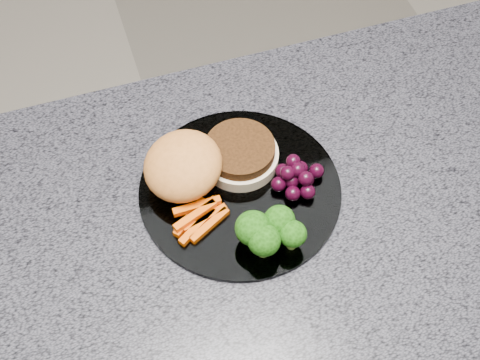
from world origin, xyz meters
TOP-DOWN VIEW (x-y plane):
  - countertop at (0.00, 0.00)m, footprint 1.20×0.60m
  - plate at (-0.01, 0.07)m, footprint 0.26×0.26m
  - burger at (-0.05, 0.11)m, footprint 0.21×0.14m
  - carrot_sticks at (-0.07, 0.04)m, footprint 0.08×0.06m
  - broccoli at (-0.00, -0.01)m, footprint 0.08×0.06m
  - grape_bunch at (0.06, 0.06)m, footprint 0.07×0.06m

SIDE VIEW (x-z plane):
  - countertop at x=0.00m, z-range 0.86..0.90m
  - plate at x=-0.01m, z-range 0.90..0.91m
  - carrot_sticks at x=-0.07m, z-range 0.90..0.92m
  - grape_bunch at x=0.06m, z-range 0.90..0.94m
  - burger at x=-0.05m, z-range 0.90..0.96m
  - broccoli at x=0.00m, z-range 0.91..0.96m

